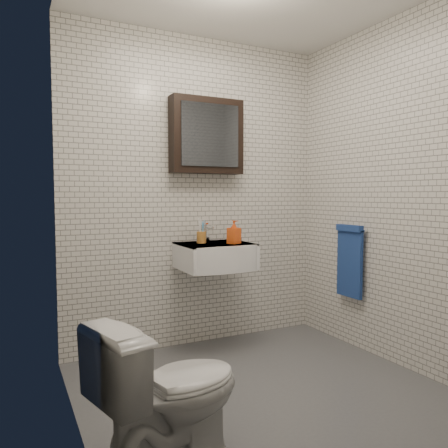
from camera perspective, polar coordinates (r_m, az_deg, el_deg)
name	(u,v)px	position (r m, az deg, el deg)	size (l,w,h in m)	color
ground	(260,388)	(2.96, 4.78, -20.60)	(2.20, 2.00, 0.01)	#52545A
room_shell	(262,156)	(2.71, 4.96, 8.85)	(2.22, 2.02, 2.51)	silver
washbasin	(217,256)	(3.40, -0.89, -4.17)	(0.55, 0.50, 0.20)	white
faucet	(207,233)	(3.56, -2.27, -1.20)	(0.06, 0.20, 0.15)	silver
mirror_cabinet	(207,136)	(3.57, -2.27, 11.40)	(0.60, 0.15, 0.60)	black
towel_rail	(350,258)	(3.65, 16.10, -4.28)	(0.09, 0.30, 0.58)	silver
toothbrush_cup	(201,237)	(3.44, -2.98, -1.67)	(0.09, 0.09, 0.20)	#BC782F
soap_bottle	(234,232)	(3.39, 1.31, -1.05)	(0.08, 0.08, 0.18)	#EE5819
toilet	(170,392)	(2.10, -7.05, -20.99)	(0.39, 0.69, 0.70)	silver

